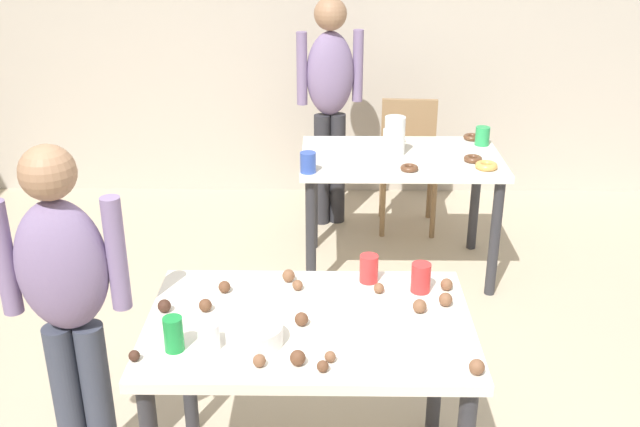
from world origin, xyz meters
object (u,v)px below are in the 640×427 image
dining_table_far (400,172)px  chair_far_table (408,156)px  dining_table_near (309,345)px  person_girl_near (67,298)px  mixing_bowl (254,334)px  pitcher_far (395,136)px  soda_can (174,334)px  person_adult_far (330,93)px

dining_table_far → chair_far_table: (0.13, 0.72, -0.15)m
dining_table_near → person_girl_near: bearing=178.9°
mixing_bowl → dining_table_near: bearing=38.5°
dining_table_far → pitcher_far: bearing=163.5°
dining_table_far → mixing_bowl: (-0.67, -1.98, 0.14)m
dining_table_near → chair_far_table: chair_far_table is taller
dining_table_far → soda_can: 2.24m
chair_far_table → person_girl_near: 2.96m
person_girl_near → pitcher_far: (1.31, 1.83, 0.03)m
dining_table_far → chair_far_table: bearing=80.1°
dining_table_near → dining_table_far: bearing=75.0°
dining_table_near → pitcher_far: bearing=76.3°
person_girl_near → soda_can: bearing=-26.0°
chair_far_table → person_adult_far: size_ratio=0.56×
person_adult_far → mixing_bowl: 2.72m
chair_far_table → soda_can: 2.96m
dining_table_near → person_adult_far: bearing=88.3°
chair_far_table → dining_table_far: bearing=-99.9°
person_girl_near → chair_far_table: bearing=59.8°
person_adult_far → pitcher_far: bearing=-62.2°
person_girl_near → soda_can: person_girl_near is taller
dining_table_near → dining_table_far: size_ratio=1.00×
dining_table_near → pitcher_far: (0.45, 1.85, 0.22)m
dining_table_far → soda_can: soda_can is taller
dining_table_far → mixing_bowl: mixing_bowl is taller
dining_table_far → person_girl_near: 2.28m
person_adult_far → mixing_bowl: size_ratio=8.00×
dining_table_far → person_adult_far: person_adult_far is taller
mixing_bowl → soda_can: size_ratio=1.60×
dining_table_far → person_girl_near: person_girl_near is taller
pitcher_far → dining_table_near: bearing=-103.7°
mixing_bowl → pitcher_far: bearing=72.4°
soda_can → dining_table_far: bearing=65.2°
dining_table_far → soda_can: (-0.94, -2.02, 0.17)m
dining_table_near → person_girl_near: person_girl_near is taller
mixing_bowl → person_adult_far: bearing=84.6°
person_adult_far → mixing_bowl: person_adult_far is taller
person_girl_near → soda_can: (0.42, -0.20, -0.02)m
dining_table_far → chair_far_table: chair_far_table is taller
person_girl_near → mixing_bowl: person_girl_near is taller
mixing_bowl → pitcher_far: pitcher_far is taller
dining_table_far → pitcher_far: (-0.04, 0.01, 0.22)m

